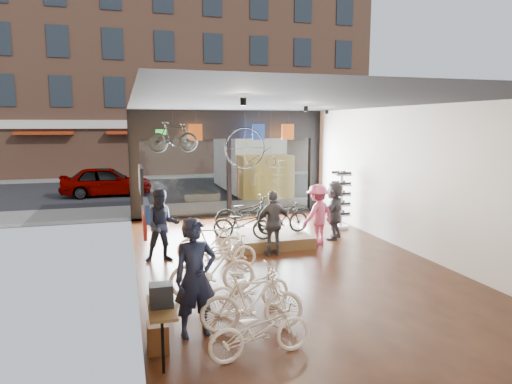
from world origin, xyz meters
name	(u,v)px	position (x,y,z in m)	size (l,w,h in m)	color
ground_plane	(284,263)	(0.00, 0.00, -0.02)	(7.00, 12.00, 0.04)	black
ceiling	(286,102)	(0.00, 0.00, 3.82)	(7.00, 12.00, 0.04)	black
wall_left	(132,191)	(-3.52, 0.00, 1.90)	(0.04, 12.00, 3.80)	#B07A33
wall_right	(413,180)	(3.52, 0.00, 1.90)	(0.04, 12.00, 3.80)	beige
wall_back	(468,253)	(0.00, -6.02, 1.90)	(7.00, 0.04, 3.80)	beige
storefront	(229,164)	(0.00, 6.00, 1.90)	(7.00, 0.26, 3.80)	black
exit_sign	(161,132)	(-2.40, 5.88, 3.05)	(0.35, 0.06, 0.18)	#198C26
street_road	(193,184)	(0.00, 15.00, -0.01)	(30.00, 18.00, 0.02)	black
sidewalk_near	(223,208)	(0.00, 7.20, 0.06)	(30.00, 2.40, 0.12)	slate
sidewalk_far	(184,175)	(0.00, 19.00, 0.06)	(30.00, 2.00, 0.12)	slate
opposite_building	(177,68)	(0.00, 21.50, 7.00)	(26.00, 5.00, 14.00)	brown
street_car	(107,181)	(-4.47, 12.00, 0.69)	(1.64, 4.07, 1.39)	gray
box_truck	(252,164)	(2.30, 11.00, 1.42)	(2.41, 7.23, 2.85)	silver
floor_bike_0	(260,330)	(-1.88, -4.20, 0.41)	(0.55, 1.57, 0.82)	white
floor_bike_1	(252,302)	(-1.77, -3.39, 0.51)	(0.48, 1.70, 1.02)	white
floor_bike_2	(248,289)	(-1.61, -2.57, 0.41)	(0.55, 1.58, 0.83)	white
floor_bike_3	(213,269)	(-2.08, -1.62, 0.52)	(0.48, 1.71, 1.03)	white
floor_bike_4	(221,254)	(-1.63, -0.36, 0.44)	(0.59, 1.68, 0.88)	white
floor_bike_5	(211,243)	(-1.71, 0.46, 0.50)	(0.47, 1.65, 0.99)	white
display_platform	(264,239)	(0.01, 1.74, 0.15)	(2.40, 1.80, 0.30)	brown
display_bike_left	(243,224)	(-0.69, 1.33, 0.72)	(0.56, 1.60, 0.84)	black
display_bike_mid	(283,217)	(0.54, 1.61, 0.76)	(0.43, 1.53, 0.92)	black
display_bike_right	(246,213)	(-0.31, 2.42, 0.79)	(0.65, 1.86, 0.98)	black
customer_0	(195,277)	(-2.66, -3.24, 0.95)	(0.69, 0.45, 1.90)	#161C33
customer_1	(162,225)	(-2.83, 0.92, 0.89)	(0.87, 0.68, 1.79)	#161C33
customer_2	(273,223)	(-0.07, 0.64, 0.83)	(0.98, 0.41, 1.67)	#3F3F44
customer_3	(318,215)	(1.43, 1.29, 0.85)	(1.10, 0.63, 1.70)	#CC4C72
customer_5	(334,210)	(2.18, 1.79, 0.84)	(1.56, 0.50, 1.68)	#3F3F44
sunglasses_rack	(341,200)	(2.95, 2.93, 0.93)	(0.55, 0.45, 1.86)	white
wall_merch	(148,265)	(-3.38, -3.50, 1.30)	(0.40, 2.40, 2.60)	navy
penny_farthing	(253,149)	(0.44, 4.31, 2.50)	(1.68, 0.06, 1.34)	black
hung_bike	(173,137)	(-2.16, 4.20, 2.93)	(0.45, 1.58, 0.95)	black
jersey_left	(196,132)	(-1.31, 5.20, 3.05)	(0.45, 0.03, 0.55)	#CC5919
jersey_mid	(259,132)	(0.89, 5.20, 3.05)	(0.45, 0.03, 0.55)	#1E3F99
jersey_right	(288,132)	(1.97, 5.20, 3.05)	(0.45, 0.03, 0.55)	#CC5919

